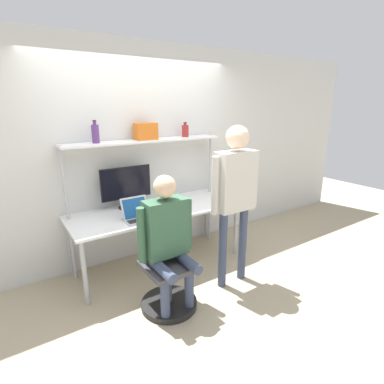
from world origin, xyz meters
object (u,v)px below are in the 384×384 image
at_px(laptop, 136,213).
at_px(office_chair, 167,279).
at_px(storage_box, 145,131).
at_px(bottle_red, 185,131).
at_px(person_seated, 168,233).
at_px(monitor, 126,185).
at_px(bottle_purple, 95,133).
at_px(cell_phone, 155,215).
at_px(person_standing, 235,186).

height_order(laptop, office_chair, laptop).
bearing_deg(storage_box, bottle_red, -0.00).
height_order(person_seated, bottle_red, bottle_red).
height_order(monitor, laptop, monitor).
xyz_separation_m(bottle_red, bottle_purple, (-1.16, 0.00, 0.03)).
relative_size(laptop, storage_box, 1.18).
xyz_separation_m(cell_phone, person_standing, (0.63, -0.62, 0.40)).
xyz_separation_m(person_seated, bottle_red, (0.87, 1.07, 0.83)).
bearing_deg(monitor, storage_box, -0.31).
bearing_deg(storage_box, monitor, 179.69).
bearing_deg(laptop, bottle_purple, 121.15).
distance_m(person_seated, person_standing, 0.89).
xyz_separation_m(monitor, person_standing, (0.79, -1.07, 0.12)).
bearing_deg(bottle_purple, laptop, -58.85).
height_order(cell_phone, storage_box, storage_box).
bearing_deg(bottle_purple, person_standing, -43.98).
distance_m(office_chair, person_standing, 1.19).
bearing_deg(cell_phone, person_seated, -106.33).
distance_m(bottle_red, storage_box, 0.56).
xyz_separation_m(bottle_purple, storage_box, (0.60, -0.00, -0.01)).
distance_m(person_standing, bottle_red, 1.17).
bearing_deg(person_seated, storage_box, 73.91).
xyz_separation_m(laptop, person_standing, (0.85, -0.65, 0.34)).
bearing_deg(office_chair, bottle_red, 49.49).
bearing_deg(cell_phone, office_chair, -107.70).
bearing_deg(storage_box, cell_phone, -105.74).
relative_size(cell_phone, person_standing, 0.08).
relative_size(monitor, cell_phone, 4.18).
relative_size(cell_phone, office_chair, 0.16).
bearing_deg(laptop, bottle_red, 24.80).
distance_m(laptop, person_standing, 1.12).
relative_size(monitor, bottle_red, 3.35).
relative_size(office_chair, person_standing, 0.53).
height_order(laptop, bottle_red, bottle_red).
xyz_separation_m(person_standing, bottle_purple, (-1.11, 1.07, 0.51)).
relative_size(laptop, bottle_red, 1.63).
bearing_deg(bottle_red, office_chair, -130.51).
height_order(bottle_red, bottle_purple, bottle_purple).
bearing_deg(bottle_purple, cell_phone, -43.23).
relative_size(bottle_red, storage_box, 0.73).
bearing_deg(storage_box, bottle_purple, 180.00).
bearing_deg(bottle_purple, bottle_red, -0.00).
relative_size(laptop, person_standing, 0.17).
xyz_separation_m(office_chair, storage_box, (0.31, 1.02, 1.36)).
bearing_deg(storage_box, laptop, -129.37).
relative_size(bottle_purple, storage_box, 0.96).
distance_m(office_chair, bottle_red, 1.90).
bearing_deg(person_seated, person_standing, 0.03).
distance_m(person_seated, storage_box, 1.40).
xyz_separation_m(bottle_red, storage_box, (-0.56, 0.00, 0.02)).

